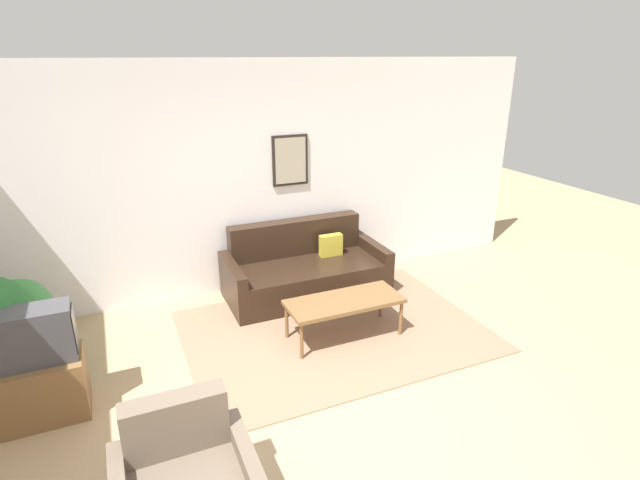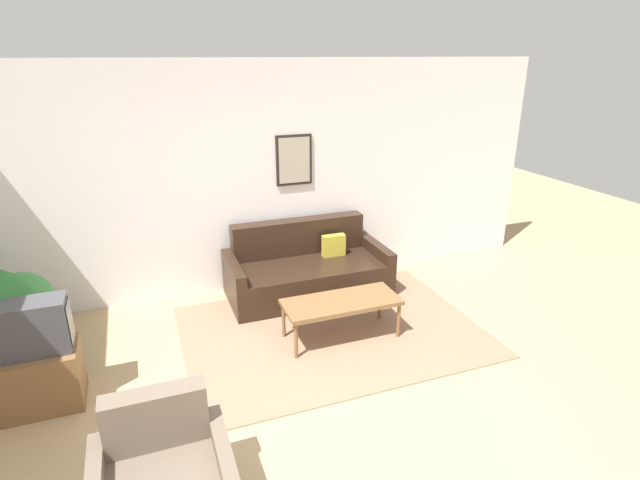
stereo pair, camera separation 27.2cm
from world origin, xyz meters
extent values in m
plane|color=tan|center=(0.00, 0.00, 0.00)|extent=(16.00, 16.00, 0.00)
cube|color=#937056|center=(0.64, 1.31, 0.01)|extent=(3.03, 2.18, 0.01)
cube|color=silver|center=(0.00, 2.74, 1.35)|extent=(8.00, 0.06, 2.70)
cube|color=black|center=(0.70, 2.69, 1.55)|extent=(0.44, 0.03, 0.60)
cube|color=#A89E89|center=(0.70, 2.68, 1.55)|extent=(0.38, 0.01, 0.54)
cube|color=black|center=(0.70, 2.22, 0.20)|extent=(1.65, 0.90, 0.41)
cube|color=black|center=(0.70, 2.57, 0.63)|extent=(1.65, 0.20, 0.43)
cube|color=black|center=(-0.19, 2.22, 0.27)|extent=(0.12, 0.90, 0.55)
cube|color=black|center=(1.59, 2.22, 0.27)|extent=(0.12, 0.90, 0.55)
cube|color=gold|center=(1.07, 2.33, 0.54)|extent=(0.28, 0.10, 0.28)
cube|color=brown|center=(0.69, 1.17, 0.41)|extent=(1.17, 0.49, 0.04)
cylinder|color=brown|center=(0.14, 0.96, 0.19)|extent=(0.04, 0.04, 0.39)
cylinder|color=brown|center=(1.24, 0.96, 0.19)|extent=(0.04, 0.04, 0.39)
cylinder|color=brown|center=(0.14, 1.38, 0.19)|extent=(0.04, 0.04, 0.39)
cylinder|color=brown|center=(1.24, 1.38, 0.19)|extent=(0.04, 0.04, 0.39)
cube|color=brown|center=(-2.08, 1.06, 0.25)|extent=(0.75, 0.44, 0.51)
cube|color=#424247|center=(-2.08, 1.06, 0.73)|extent=(0.71, 0.28, 0.44)
cube|color=#192333|center=(-1.72, 1.06, 0.73)|extent=(0.01, 0.23, 0.34)
cube|color=#6B5B4C|center=(-1.15, -0.22, 0.62)|extent=(0.63, 0.16, 0.38)
cube|color=#6B5B4C|center=(-0.79, -0.52, 0.27)|extent=(0.09, 0.76, 0.54)
cylinder|color=#935638|center=(-2.36, 1.41, 0.10)|extent=(0.31, 0.31, 0.20)
cylinder|color=#51381E|center=(-2.36, 1.41, 0.31)|extent=(0.04, 0.04, 0.22)
cylinder|color=#383D42|center=(-2.22, 1.93, 0.07)|extent=(0.24, 0.24, 0.14)
cylinder|color=#51381E|center=(-2.22, 1.93, 0.23)|extent=(0.04, 0.04, 0.17)
sphere|color=#3D8442|center=(-2.22, 1.93, 0.56)|extent=(0.58, 0.58, 0.58)
cylinder|color=beige|center=(-2.48, 1.88, 0.11)|extent=(0.20, 0.20, 0.21)
camera|label=1|loc=(-1.32, -2.83, 2.74)|focal=28.00mm
camera|label=2|loc=(-1.07, -2.93, 2.74)|focal=28.00mm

